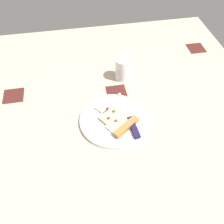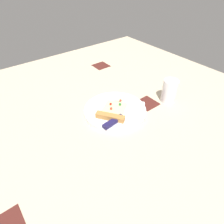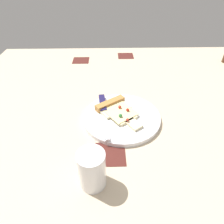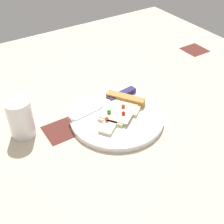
% 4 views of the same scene
% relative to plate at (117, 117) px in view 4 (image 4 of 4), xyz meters
% --- Properties ---
extents(ground_plane, '(1.43, 1.43, 0.03)m').
position_rel_plate_xyz_m(ground_plane, '(0.03, -0.02, -0.02)').
color(ground_plane, '#C6B293').
rests_on(ground_plane, ground).
extents(plate, '(0.27, 0.27, 0.02)m').
position_rel_plate_xyz_m(plate, '(0.00, 0.00, 0.00)').
color(plate, silver).
rests_on(plate, ground_plane).
extents(pizza_slice, '(0.16, 0.19, 0.02)m').
position_rel_plate_xyz_m(pizza_slice, '(-0.01, 0.02, 0.02)').
color(pizza_slice, beige).
rests_on(pizza_slice, plate).
extents(knife, '(0.05, 0.24, 0.02)m').
position_rel_plate_xyz_m(knife, '(-0.06, 0.02, 0.01)').
color(knife, silver).
rests_on(knife, plate).
extents(drinking_glass, '(0.07, 0.07, 0.11)m').
position_rel_plate_xyz_m(drinking_glass, '(-0.09, -0.25, 0.05)').
color(drinking_glass, white).
rests_on(drinking_glass, ground_plane).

